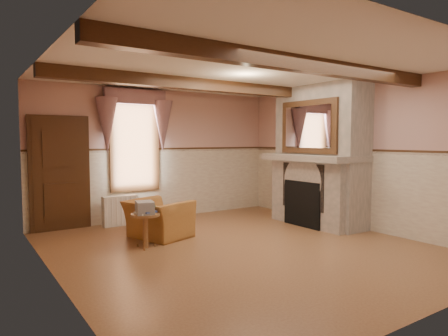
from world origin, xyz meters
TOP-DOWN VIEW (x-y plane):
  - floor at (0.00, 0.00)m, footprint 5.50×6.00m
  - ceiling at (0.00, 0.00)m, footprint 5.50×6.00m
  - wall_back at (0.00, 3.00)m, footprint 5.50×0.02m
  - wall_front at (0.00, -3.00)m, footprint 5.50×0.02m
  - wall_left at (-2.75, 0.00)m, footprint 0.02×6.00m
  - wall_right at (2.75, 0.00)m, footprint 0.02×6.00m
  - wainscot at (0.00, 0.00)m, footprint 5.50×6.00m
  - chair_rail at (0.00, 0.00)m, footprint 5.50×6.00m
  - firebox at (2.00, 0.60)m, footprint 0.20×0.95m
  - armchair at (-0.81, 1.36)m, footprint 1.16×1.24m
  - side_table at (-1.26, 0.85)m, footprint 0.53×0.53m
  - book_stack at (-1.28, 0.82)m, footprint 0.33×0.37m
  - radiator at (-1.03, 2.70)m, footprint 0.70×0.19m
  - bowl at (2.24, 0.47)m, footprint 0.34×0.34m
  - mantel_clock at (2.24, 1.40)m, footprint 0.14×0.24m
  - oil_lamp at (2.24, 0.86)m, footprint 0.11×0.11m
  - candle_red at (2.24, -0.01)m, footprint 0.06×0.06m
  - jar_yellow at (2.24, 0.30)m, footprint 0.06×0.06m
  - fireplace at (2.42, 0.60)m, footprint 0.85×2.00m
  - mantel at (2.24, 0.60)m, footprint 1.05×2.05m
  - overmantel_mirror at (2.06, 0.60)m, footprint 0.06×1.44m
  - door at (-2.10, 2.94)m, footprint 1.10×0.10m
  - window at (-0.60, 2.97)m, footprint 1.06×0.08m
  - window_drapes at (-0.60, 2.88)m, footprint 1.30×0.14m
  - ceiling_beam_front at (0.00, -1.20)m, footprint 5.50×0.18m
  - ceiling_beam_back at (0.00, 1.20)m, footprint 5.50×0.18m

SIDE VIEW (x-z plane):
  - floor at x=0.00m, z-range -0.01..0.01m
  - side_table at x=-1.26m, z-range 0.00..0.55m
  - radiator at x=-1.03m, z-range 0.00..0.60m
  - armchair at x=-0.81m, z-range 0.00..0.66m
  - firebox at x=2.00m, z-range 0.00..0.90m
  - book_stack at x=-1.28m, z-range 0.55..0.75m
  - wainscot at x=0.00m, z-range 0.00..1.50m
  - door at x=-2.10m, z-range 0.00..2.10m
  - mantel at x=2.24m, z-range 1.30..1.42m
  - wall_back at x=0.00m, z-range 0.00..2.80m
  - wall_front at x=0.00m, z-range 0.00..2.80m
  - wall_left at x=-2.75m, z-range 0.00..2.80m
  - wall_right at x=2.75m, z-range 0.00..2.80m
  - fireplace at x=2.42m, z-range 0.00..2.80m
  - bowl at x=2.24m, z-range 1.42..1.50m
  - jar_yellow at x=2.24m, z-range 1.42..1.54m
  - chair_rail at x=0.00m, z-range 1.46..1.54m
  - candle_red at x=2.24m, z-range 1.42..1.58m
  - mantel_clock at x=2.24m, z-range 1.42..1.62m
  - oil_lamp at x=2.24m, z-range 1.42..1.70m
  - window at x=-0.60m, z-range 0.64..2.66m
  - overmantel_mirror at x=2.06m, z-range 1.45..2.49m
  - window_drapes at x=-0.60m, z-range 1.55..2.95m
  - ceiling_beam_front at x=0.00m, z-range 2.60..2.80m
  - ceiling_beam_back at x=0.00m, z-range 2.60..2.80m
  - ceiling at x=0.00m, z-range 2.79..2.80m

